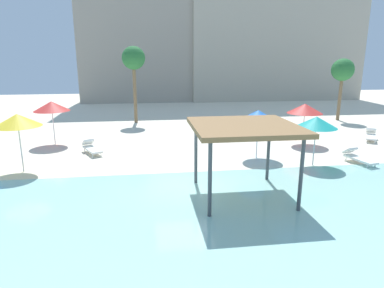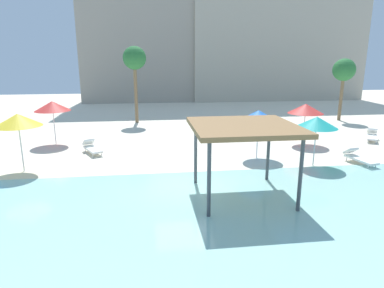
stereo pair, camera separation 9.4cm
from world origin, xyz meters
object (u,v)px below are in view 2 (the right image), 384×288
object	(u,v)px
palm_tree_2	(135,60)
shade_pavilion	(244,129)
lounge_chair_0	(92,147)
beach_umbrella_yellow_1	(18,120)
lounge_chair_3	(372,136)
lounge_chair_4	(359,157)
beach_umbrella_teal_2	(317,122)
beach_umbrella_red_5	(306,109)
beach_umbrella_blue_4	(259,116)
palm_tree_1	(344,71)
beach_umbrella_red_0	(52,106)

from	to	relation	value
palm_tree_2	shade_pavilion	bearing A→B (deg)	-74.61
shade_pavilion	lounge_chair_0	xyz separation A→B (m)	(-6.90, 7.27, -2.40)
beach_umbrella_yellow_1	lounge_chair_0	world-z (taller)	beach_umbrella_yellow_1
lounge_chair_3	lounge_chair_4	bearing A→B (deg)	-7.55
beach_umbrella_teal_2	beach_umbrella_red_5	size ratio (longest dim) A/B	0.98
beach_umbrella_blue_4	lounge_chair_3	bearing A→B (deg)	17.73
beach_umbrella_yellow_1	palm_tree_2	size ratio (longest dim) A/B	0.45
lounge_chair_0	lounge_chair_4	distance (m)	14.63
beach_umbrella_blue_4	palm_tree_2	distance (m)	13.64
palm_tree_1	beach_umbrella_red_0	bearing A→B (deg)	-166.18
lounge_chair_3	palm_tree_1	world-z (taller)	palm_tree_1
beach_umbrella_red_0	lounge_chair_3	bearing A→B (deg)	-4.95
beach_umbrella_yellow_1	beach_umbrella_blue_4	xyz separation A→B (m)	(11.99, 0.76, -0.17)
beach_umbrella_red_5	beach_umbrella_red_0	bearing A→B (deg)	172.60
beach_umbrella_teal_2	beach_umbrella_blue_4	distance (m)	3.00
beach_umbrella_red_0	lounge_chair_4	world-z (taller)	beach_umbrella_red_0
beach_umbrella_red_0	palm_tree_1	xyz separation A→B (m)	(22.66, 5.58, 1.83)
lounge_chair_4	palm_tree_2	distance (m)	18.35
beach_umbrella_yellow_1	beach_umbrella_red_5	size ratio (longest dim) A/B	1.10
palm_tree_2	beach_umbrella_blue_4	bearing A→B (deg)	-59.03
beach_umbrella_red_0	beach_umbrella_red_5	bearing A→B (deg)	-7.40
beach_umbrella_red_0	beach_umbrella_teal_2	xyz separation A→B (m)	(14.27, -6.38, -0.19)
beach_umbrella_red_5	lounge_chair_4	world-z (taller)	beach_umbrella_red_5
lounge_chair_3	palm_tree_1	distance (m)	8.58
shade_pavilion	beach_umbrella_red_5	world-z (taller)	shade_pavilion
lounge_chair_0	palm_tree_1	size ratio (longest dim) A/B	0.37
beach_umbrella_red_0	beach_umbrella_teal_2	bearing A→B (deg)	-24.09
beach_umbrella_red_0	lounge_chair_0	bearing A→B (deg)	-43.73
beach_umbrella_red_5	lounge_chair_4	distance (m)	4.87
beach_umbrella_red_5	lounge_chair_4	size ratio (longest dim) A/B	1.30
lounge_chair_3	palm_tree_2	distance (m)	18.58
lounge_chair_0	lounge_chair_3	xyz separation A→B (m)	(18.06, 0.73, 0.00)
beach_umbrella_red_0	lounge_chair_0	distance (m)	4.21
beach_umbrella_teal_2	lounge_chair_3	world-z (taller)	beach_umbrella_teal_2
beach_umbrella_red_5	beach_umbrella_teal_2	bearing A→B (deg)	-108.84
lounge_chair_4	palm_tree_2	bearing A→B (deg)	-149.84
beach_umbrella_blue_4	shade_pavilion	bearing A→B (deg)	-113.95
beach_umbrella_blue_4	lounge_chair_4	world-z (taller)	beach_umbrella_blue_4
lounge_chair_3	beach_umbrella_red_0	bearing A→B (deg)	-61.82
palm_tree_1	lounge_chair_0	bearing A→B (deg)	-157.97
beach_umbrella_teal_2	beach_umbrella_red_5	distance (m)	4.58
beach_umbrella_red_0	beach_umbrella_yellow_1	distance (m)	5.39
beach_umbrella_red_0	beach_umbrella_teal_2	distance (m)	15.63
shade_pavilion	palm_tree_2	xyz separation A→B (m)	(-4.57, 16.60, 2.47)
palm_tree_1	beach_umbrella_red_5	bearing A→B (deg)	-132.21
lounge_chair_0	lounge_chair_3	distance (m)	18.08
beach_umbrella_blue_4	lounge_chair_0	size ratio (longest dim) A/B	1.34
beach_umbrella_yellow_1	lounge_chair_4	size ratio (longest dim) A/B	1.43
lounge_chair_4	palm_tree_1	distance (m)	13.91
shade_pavilion	beach_umbrella_red_5	bearing A→B (deg)	51.30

